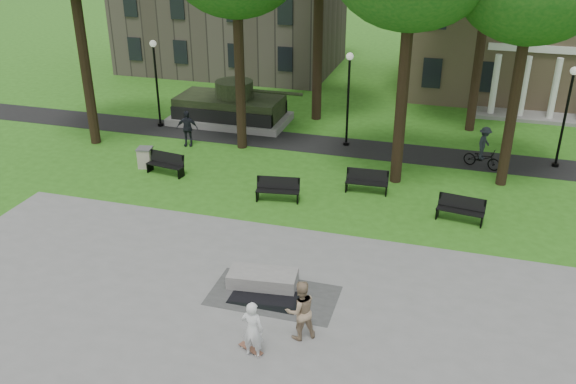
# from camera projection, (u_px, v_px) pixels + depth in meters

# --- Properties ---
(ground) EXTENTS (120.00, 120.00, 0.00)m
(ground) POSITION_uv_depth(u_px,v_px,m) (259.00, 267.00, 20.65)
(ground) COLOR #2A6016
(ground) RESTS_ON ground
(plaza) EXTENTS (22.00, 16.00, 0.02)m
(plaza) POSITION_uv_depth(u_px,v_px,m) (199.00, 364.00, 16.31)
(plaza) COLOR gray
(plaza) RESTS_ON ground
(footpath) EXTENTS (44.00, 2.60, 0.01)m
(footpath) POSITION_uv_depth(u_px,v_px,m) (335.00, 146.00, 31.05)
(footpath) COLOR black
(footpath) RESTS_ON ground
(building_right) EXTENTS (17.00, 12.00, 8.60)m
(building_right) POSITION_uv_depth(u_px,v_px,m) (538.00, 23.00, 38.78)
(building_right) COLOR #9E8460
(building_right) RESTS_ON ground
(building_left) EXTENTS (15.00, 10.00, 7.20)m
(building_left) POSITION_uv_depth(u_px,v_px,m) (233.00, 18.00, 44.91)
(building_left) COLOR #4C443D
(building_left) RESTS_ON ground
(lamp_left) EXTENTS (0.36, 0.36, 4.73)m
(lamp_left) POSITION_uv_depth(u_px,v_px,m) (156.00, 77.00, 32.69)
(lamp_left) COLOR black
(lamp_left) RESTS_ON ground
(lamp_mid) EXTENTS (0.36, 0.36, 4.73)m
(lamp_mid) POSITION_uv_depth(u_px,v_px,m) (348.00, 92.00, 30.00)
(lamp_mid) COLOR black
(lamp_mid) RESTS_ON ground
(lamp_right) EXTENTS (0.36, 0.36, 4.73)m
(lamp_right) POSITION_uv_depth(u_px,v_px,m) (567.00, 109.00, 27.44)
(lamp_right) COLOR black
(lamp_right) RESTS_ON ground
(tank_monument) EXTENTS (7.45, 3.40, 2.40)m
(tank_monument) POSITION_uv_depth(u_px,v_px,m) (231.00, 108.00, 34.08)
(tank_monument) COLOR gray
(tank_monument) RESTS_ON ground
(puddle) EXTENTS (2.20, 1.20, 0.00)m
(puddle) POSITION_uv_depth(u_px,v_px,m) (265.00, 298.00, 19.01)
(puddle) COLOR black
(puddle) RESTS_ON plaza
(concrete_block) EXTENTS (2.30, 1.24, 0.45)m
(concrete_block) POSITION_uv_depth(u_px,v_px,m) (263.00, 278.00, 19.60)
(concrete_block) COLOR gray
(concrete_block) RESTS_ON plaza
(skateboard) EXTENTS (0.79, 0.51, 0.07)m
(skateboard) POSITION_uv_depth(u_px,v_px,m) (251.00, 350.00, 16.75)
(skateboard) COLOR brown
(skateboard) RESTS_ON plaza
(skateboarder) EXTENTS (0.65, 0.45, 1.73)m
(skateboarder) POSITION_uv_depth(u_px,v_px,m) (252.00, 329.00, 16.23)
(skateboarder) COLOR silver
(skateboarder) RESTS_ON plaza
(friend_watching) EXTENTS (1.12, 1.07, 1.82)m
(friend_watching) POSITION_uv_depth(u_px,v_px,m) (300.00, 310.00, 16.93)
(friend_watching) COLOR #9C8264
(friend_watching) RESTS_ON plaza
(pedestrian_walker) EXTENTS (1.15, 0.69, 1.84)m
(pedestrian_walker) POSITION_uv_depth(u_px,v_px,m) (187.00, 128.00, 30.74)
(pedestrian_walker) COLOR black
(pedestrian_walker) RESTS_ON ground
(cyclist) EXTENTS (1.87, 1.20, 1.99)m
(cyclist) POSITION_uv_depth(u_px,v_px,m) (483.00, 151.00, 28.16)
(cyclist) COLOR black
(cyclist) RESTS_ON ground
(park_bench_0) EXTENTS (1.85, 0.78, 1.00)m
(park_bench_0) POSITION_uv_depth(u_px,v_px,m) (166.00, 163.00, 27.64)
(park_bench_0) COLOR black
(park_bench_0) RESTS_ON ground
(park_bench_1) EXTENTS (1.85, 0.79, 1.00)m
(park_bench_1) POSITION_uv_depth(u_px,v_px,m) (278.00, 189.00, 25.14)
(park_bench_1) COLOR black
(park_bench_1) RESTS_ON ground
(park_bench_2) EXTENTS (1.82, 0.62, 1.00)m
(park_bench_2) POSITION_uv_depth(u_px,v_px,m) (367.00, 181.00, 25.88)
(park_bench_2) COLOR black
(park_bench_2) RESTS_ON ground
(park_bench_3) EXTENTS (1.85, 0.78, 1.00)m
(park_bench_3) POSITION_uv_depth(u_px,v_px,m) (460.00, 209.00, 23.50)
(park_bench_3) COLOR black
(park_bench_3) RESTS_ON ground
(trash_bin) EXTENTS (0.77, 0.77, 0.96)m
(trash_bin) POSITION_uv_depth(u_px,v_px,m) (145.00, 157.00, 28.36)
(trash_bin) COLOR #BFAE9D
(trash_bin) RESTS_ON ground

